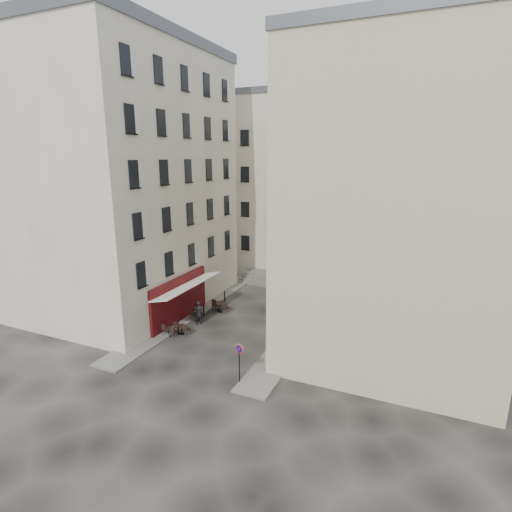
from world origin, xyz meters
The scene contains 18 objects.
ground centered at (0.00, 0.00, 0.00)m, with size 90.00×90.00×0.00m, color black.
sidewalk_left centered at (-4.50, 4.00, 0.06)m, with size 2.00×22.00×0.12m, color slate.
sidewalk_right centered at (4.50, 3.00, 0.06)m, with size 2.00×18.00×0.12m, color slate.
building_left centered at (-10.50, 3.00, 10.31)m, with size 12.20×16.20×20.60m.
building_right centered at (10.50, 3.50, 9.31)m, with size 12.20×14.20×18.60m.
building_back centered at (-1.00, 19.00, 9.31)m, with size 18.20×10.20×18.60m.
cafe_storefront centered at (-4.32, 1.00, 1.88)m, with size 1.74×7.30×3.50m.
stone_steps centered at (0.00, 12.57, 0.40)m, with size 9.00×3.15×0.80m.
bollard_near centered at (-3.25, -1.00, 0.53)m, with size 0.12×0.12×0.98m.
bollard_mid centered at (-3.25, 2.50, 0.53)m, with size 0.12×0.12×0.98m.
bollard_far centered at (-3.25, 6.00, 0.53)m, with size 0.12×0.12×0.98m.
no_parking_sign centered at (3.53, -4.99, 1.68)m, with size 0.53×0.17×2.37m.
bistro_table_a centered at (-3.60, -1.59, 0.42)m, with size 1.17×0.55×0.82m.
bistro_table_b centered at (-2.95, -0.96, 0.44)m, with size 1.22×0.57×0.86m.
bistro_table_c centered at (-3.22, 1.50, 0.41)m, with size 1.15×0.54×0.81m.
bistro_table_d centered at (-2.46, 3.74, 0.49)m, with size 1.37×0.64×0.96m.
bistro_table_e centered at (-2.75, 4.12, 0.43)m, with size 1.21×0.56×0.85m.
pedestrian centered at (-2.82, 1.04, 0.91)m, with size 0.67×0.44×1.83m, color black.
Camera 1 is at (12.33, -22.73, 12.31)m, focal length 28.00 mm.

